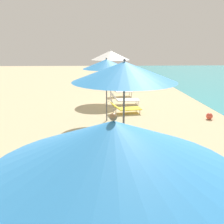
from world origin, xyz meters
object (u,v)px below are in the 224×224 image
(person_walking_near, at_px, (122,72))
(beach_ball, at_px, (209,116))
(umbrella_second, at_px, (113,149))
(umbrella_fourth, at_px, (106,64))
(lounger_third_shoreside, at_px, (148,139))
(lounger_farthest_shoreside, at_px, (121,91))
(lounger_fourth_shoreside, at_px, (126,108))
(lounger_farthest_inland, at_px, (124,99))
(umbrella_third, at_px, (124,72))
(umbrella_farthest, at_px, (110,55))
(lounger_third_inland, at_px, (148,179))

(person_walking_near, bearing_deg, beach_ball, 150.21)
(umbrella_second, bearing_deg, umbrella_fourth, 89.11)
(lounger_third_shoreside, xyz_separation_m, lounger_farthest_shoreside, (-0.19, 7.66, 0.04))
(umbrella_fourth, relative_size, beach_ball, 9.34)
(lounger_fourth_shoreside, bearing_deg, lounger_farthest_shoreside, 79.78)
(lounger_farthest_shoreside, height_order, lounger_farthest_inland, lounger_farthest_inland)
(umbrella_third, bearing_deg, lounger_farthest_inland, 84.47)
(umbrella_farthest, distance_m, lounger_farthest_shoreside, 2.51)
(lounger_fourth_shoreside, bearing_deg, umbrella_second, -105.53)
(lounger_farthest_inland, distance_m, person_walking_near, 6.90)
(lounger_fourth_shoreside, distance_m, lounger_farthest_shoreside, 3.81)
(umbrella_fourth, bearing_deg, umbrella_second, -90.89)
(lounger_fourth_shoreside, distance_m, person_walking_near, 8.57)
(lounger_third_shoreside, distance_m, umbrella_farthest, 7.01)
(lounger_third_shoreside, bearing_deg, lounger_farthest_inland, 91.18)
(lounger_farthest_inland, relative_size, person_walking_near, 0.94)
(umbrella_fourth, bearing_deg, umbrella_third, -85.08)
(person_walking_near, bearing_deg, lounger_third_shoreside, 132.02)
(umbrella_farthest, relative_size, lounger_farthest_shoreside, 1.94)
(umbrella_farthest, bearing_deg, person_walking_near, 79.10)
(umbrella_fourth, height_order, beach_ball, umbrella_fourth)
(beach_ball, bearing_deg, umbrella_farthest, 136.75)
(lounger_fourth_shoreside, relative_size, lounger_farthest_inland, 0.93)
(umbrella_third, relative_size, person_walking_near, 1.63)
(lounger_third_shoreside, bearing_deg, lounger_third_inland, -101.21)
(lounger_third_shoreside, relative_size, lounger_third_inland, 0.98)
(umbrella_second, xyz_separation_m, lounger_third_inland, (0.89, 2.70, -1.96))
(umbrella_fourth, height_order, lounger_farthest_shoreside, umbrella_fourth)
(umbrella_fourth, bearing_deg, beach_ball, 0.05)
(umbrella_second, height_order, person_walking_near, umbrella_second)
(umbrella_farthest, xyz_separation_m, lounger_farthest_shoreside, (0.66, 1.06, -2.18))
(lounger_third_shoreside, height_order, lounger_fourth_shoreside, lounger_third_shoreside)
(umbrella_second, distance_m, beach_ball, 9.09)
(umbrella_third, bearing_deg, person_walking_near, 85.34)
(lounger_third_shoreside, height_order, umbrella_farthest, umbrella_farthest)
(lounger_fourth_shoreside, xyz_separation_m, lounger_farthest_shoreside, (0.09, 3.80, 0.08))
(umbrella_farthest, xyz_separation_m, person_walking_near, (1.11, 5.78, -1.50))
(umbrella_third, distance_m, beach_ball, 6.00)
(umbrella_fourth, distance_m, umbrella_farthest, 3.82)
(umbrella_fourth, distance_m, beach_ball, 4.86)
(person_walking_near, bearing_deg, umbrella_fourth, 124.79)
(umbrella_fourth, bearing_deg, lounger_fourth_shoreside, 50.03)
(lounger_farthest_inland, height_order, beach_ball, lounger_farthest_inland)
(lounger_fourth_shoreside, distance_m, lounger_farthest_inland, 1.67)
(umbrella_third, height_order, umbrella_fourth, umbrella_third)
(umbrella_third, bearing_deg, umbrella_second, -96.74)
(lounger_third_shoreside, height_order, lounger_farthest_inland, lounger_farthest_inland)
(umbrella_fourth, relative_size, person_walking_near, 1.54)
(lounger_fourth_shoreside, relative_size, lounger_farthest_shoreside, 1.00)
(lounger_fourth_shoreside, height_order, lounger_farthest_shoreside, lounger_farthest_shoreside)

